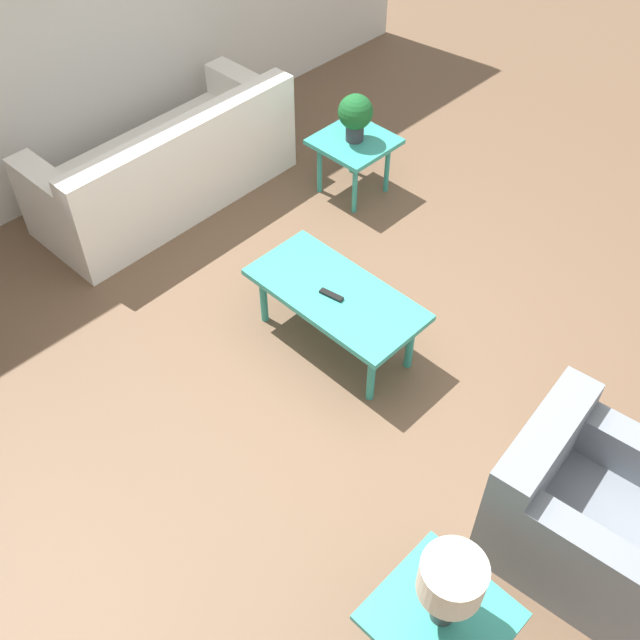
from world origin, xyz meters
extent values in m
plane|color=brown|center=(0.00, 0.00, 0.00)|extent=(14.00, 14.00, 0.00)
cube|color=silver|center=(3.06, 0.00, 1.35)|extent=(0.12, 7.20, 2.70)
cube|color=white|center=(2.35, -0.19, 0.22)|extent=(0.89, 2.08, 0.43)
cube|color=white|center=(2.03, -0.20, 0.62)|extent=(0.24, 2.06, 0.38)
cube|color=white|center=(2.37, -1.12, 0.56)|extent=(0.85, 0.22, 0.25)
cube|color=white|center=(2.33, 0.74, 0.56)|extent=(0.85, 0.22, 0.25)
cube|color=slate|center=(-1.63, 0.16, 0.21)|extent=(1.00, 0.90, 0.41)
cube|color=slate|center=(-1.27, 0.20, 0.60)|extent=(0.28, 0.82, 0.38)
cube|color=slate|center=(-1.66, 0.48, 0.54)|extent=(0.93, 0.26, 0.25)
cube|color=slate|center=(-1.59, -0.16, 0.54)|extent=(0.93, 0.26, 0.25)
cube|color=teal|center=(0.32, 0.00, 0.44)|extent=(1.15, 0.55, 0.04)
cylinder|color=teal|center=(-0.16, -0.18, 0.21)|extent=(0.05, 0.05, 0.42)
cylinder|color=teal|center=(0.80, -0.18, 0.21)|extent=(0.05, 0.05, 0.42)
cylinder|color=teal|center=(-0.16, 0.19, 0.21)|extent=(0.05, 0.05, 0.42)
cylinder|color=teal|center=(0.80, 0.19, 0.21)|extent=(0.05, 0.05, 0.42)
cube|color=teal|center=(1.36, -1.30, 0.47)|extent=(0.56, 0.56, 0.04)
cylinder|color=teal|center=(1.16, -1.49, 0.22)|extent=(0.04, 0.04, 0.45)
cylinder|color=teal|center=(1.55, -1.49, 0.22)|extent=(0.04, 0.04, 0.45)
cylinder|color=teal|center=(1.16, -1.11, 0.22)|extent=(0.04, 0.04, 0.45)
cylinder|color=teal|center=(1.55, -1.11, 0.22)|extent=(0.04, 0.04, 0.45)
cube|color=teal|center=(-1.40, 1.14, 0.47)|extent=(0.56, 0.56, 0.04)
cylinder|color=teal|center=(-1.59, 0.95, 0.22)|extent=(0.04, 0.04, 0.45)
cylinder|color=teal|center=(-1.21, 0.95, 0.22)|extent=(0.04, 0.04, 0.45)
cylinder|color=teal|center=(-1.21, 1.34, 0.22)|extent=(0.04, 0.04, 0.45)
cylinder|color=#333338|center=(1.36, -1.30, 0.55)|extent=(0.14, 0.14, 0.13)
sphere|color=#195B28|center=(1.36, -1.30, 0.72)|extent=(0.27, 0.27, 0.27)
cylinder|color=#333333|center=(-1.40, 1.14, 0.62)|extent=(0.11, 0.11, 0.27)
cylinder|color=beige|center=(-1.40, 1.14, 0.85)|extent=(0.28, 0.28, 0.19)
cube|color=black|center=(0.31, 0.05, 0.47)|extent=(0.16, 0.07, 0.02)
camera|label=1|loc=(-1.94, 2.44, 3.72)|focal=42.00mm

